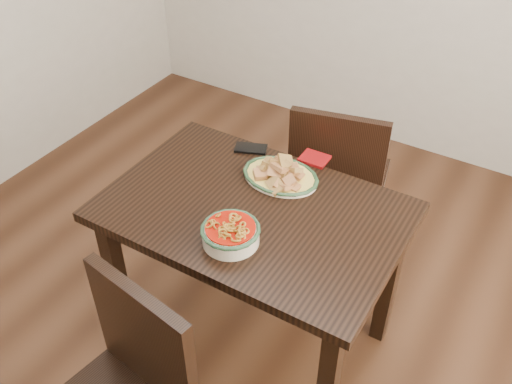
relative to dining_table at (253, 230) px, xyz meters
The scene contains 7 objects.
floor 0.65m from the dining_table, 150.82° to the left, with size 3.50×3.50×0.00m, color #341D10.
dining_table is the anchor object (origin of this frame).
chair_far 0.66m from the dining_table, 83.90° to the left, with size 0.50×0.50×0.89m.
fish_plate 0.26m from the dining_table, 89.94° to the left, with size 0.30×0.24×0.11m.
noodle_bowl 0.25m from the dining_table, 81.96° to the right, with size 0.21×0.21×0.08m.
smartphone 0.39m from the dining_table, 122.80° to the left, with size 0.13×0.07×0.01m, color black.
napkin 0.41m from the dining_table, 81.54° to the left, with size 0.11×0.09×0.01m, color maroon.
Camera 1 is at (0.94, -1.41, 2.10)m, focal length 40.00 mm.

